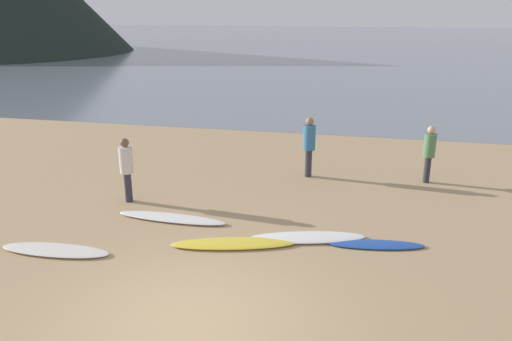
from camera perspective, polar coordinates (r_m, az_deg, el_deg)
ground_plane at (r=17.20m, az=3.47°, el=1.96°), size 120.00×120.00×0.20m
ocean_water at (r=68.98m, az=10.61°, el=14.08°), size 140.00×100.00×0.01m
surfboard_0 at (r=10.99m, az=-21.81°, el=-8.38°), size 2.33×0.70×0.08m
surfboard_1 at (r=11.82m, az=-9.54°, el=-5.33°), size 2.66×0.59×0.09m
surfboard_2 at (r=10.48m, az=-2.53°, el=-8.27°), size 2.67×1.22×0.09m
surfboard_3 at (r=10.79m, az=5.86°, el=-7.56°), size 2.55×1.19×0.09m
surfboard_4 at (r=10.75m, az=13.43°, el=-8.17°), size 2.04×0.75×0.06m
person_0 at (r=14.34m, az=6.05°, el=3.21°), size 0.35×0.35×1.74m
person_1 at (r=12.81m, az=-14.50°, el=0.63°), size 0.33×0.33×1.64m
person_2 at (r=14.58m, az=19.06°, el=2.25°), size 0.33×0.33×1.61m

